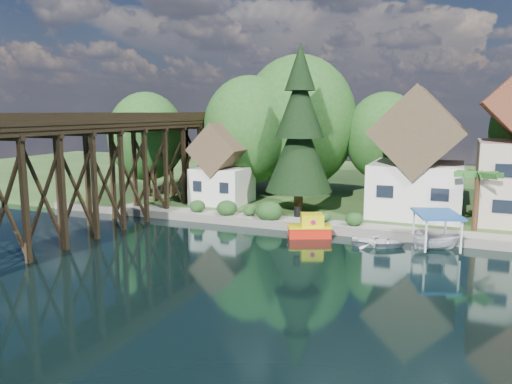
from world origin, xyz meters
TOP-DOWN VIEW (x-y plane):
  - ground at (0.00, 0.00)m, footprint 140.00×140.00m
  - bank at (0.00, 34.00)m, footprint 140.00×52.00m
  - seawall at (4.00, 8.00)m, footprint 60.00×0.40m
  - promenade at (6.00, 9.30)m, footprint 50.00×2.60m
  - trestle_bridge at (-16.00, 5.17)m, footprint 4.12×44.18m
  - house_left at (7.00, 16.00)m, footprint 7.64×8.64m
  - shed at (-11.00, 14.50)m, footprint 5.09×5.40m
  - bg_trees at (1.00, 21.25)m, footprint 49.90×13.30m
  - shrubs at (-4.60, 9.26)m, footprint 15.76×2.47m
  - conifer at (-2.92, 13.59)m, footprint 6.00×6.00m
  - palm_tree at (11.69, 11.29)m, footprint 3.65×3.65m
  - tugboat at (0.17, 6.66)m, footprint 3.66×2.92m
  - boat_white_a at (5.44, 5.95)m, footprint 4.14×3.23m
  - boat_canopy at (9.17, 6.53)m, footprint 3.81×4.62m

SIDE VIEW (x-z plane):
  - ground at x=0.00m, z-range 0.00..0.00m
  - bank at x=0.00m, z-range 0.00..0.50m
  - seawall at x=4.00m, z-range 0.00..0.62m
  - boat_white_a at x=5.44m, z-range 0.00..0.79m
  - promenade at x=6.00m, z-range 0.50..0.56m
  - tugboat at x=0.17m, z-range -0.47..1.87m
  - boat_canopy at x=9.17m, z-range -0.18..2.38m
  - shrubs at x=-4.60m, z-range 0.38..2.08m
  - shed at x=-11.00m, z-range -0.10..7.75m
  - palm_tree at x=11.69m, z-range 2.27..7.02m
  - house_left at x=7.00m, z-range -0.37..10.65m
  - trestle_bridge at x=-16.00m, z-range 0.70..10.00m
  - bg_trees at x=1.00m, z-range 2.00..12.57m
  - conifer at x=-2.92m, z-range 0.23..15.01m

